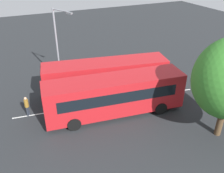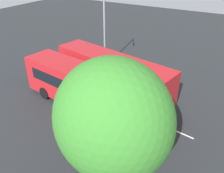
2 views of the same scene
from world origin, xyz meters
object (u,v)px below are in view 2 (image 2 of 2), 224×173
(street_lamp, at_px, (104,28))
(depot_tree, at_px, (113,120))
(pedestrian, at_px, (47,66))
(bus_center_left, at_px, (84,87))
(bus_far_left, at_px, (112,73))

(street_lamp, height_order, depot_tree, street_lamp)
(pedestrian, relative_size, depot_tree, 0.24)
(bus_center_left, height_order, pedestrian, bus_center_left)
(bus_center_left, distance_m, pedestrian, 6.84)
(bus_center_left, bearing_deg, depot_tree, 143.47)
(bus_far_left, distance_m, depot_tree, 10.12)
(bus_center_left, xyz_separation_m, pedestrian, (6.30, -2.54, -0.75))
(bus_far_left, bearing_deg, pedestrian, 15.25)
(street_lamp, relative_size, depot_tree, 1.01)
(bus_far_left, relative_size, depot_tree, 1.55)
(pedestrian, xyz_separation_m, depot_tree, (-11.85, 7.86, 3.42))
(bus_far_left, bearing_deg, depot_tree, 131.47)
(bus_center_left, distance_m, street_lamp, 7.59)
(pedestrian, height_order, street_lamp, street_lamp)
(bus_center_left, height_order, street_lamp, street_lamp)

